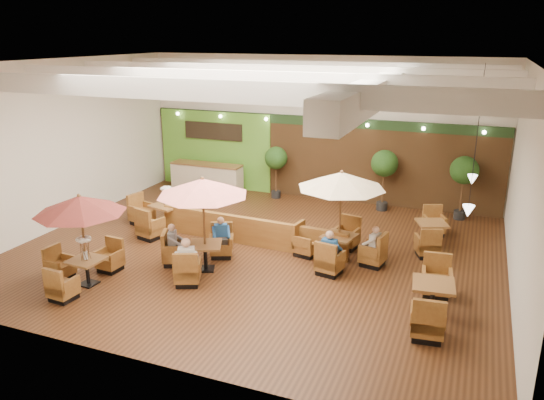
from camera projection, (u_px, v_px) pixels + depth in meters
The scene contains 17 objects.
room at pixel (279, 125), 15.83m from camera, with size 14.04×14.00×5.52m.
service_counter at pixel (207, 178), 21.81m from camera, with size 3.00×0.75×1.18m.
booth_divider at pixel (250, 231), 16.29m from camera, with size 6.26×0.18×0.87m, color brown.
table_0 at pixel (80, 220), 13.30m from camera, with size 2.35×2.42×2.47m.
table_1 at pixel (201, 203), 14.12m from camera, with size 2.62×2.78×2.67m.
table_2 at pixel (341, 200), 14.73m from camera, with size 2.70×2.70×2.68m.
table_3 at pixel (161, 214), 17.81m from camera, with size 2.02×2.91×1.60m.
table_4 at pixel (432, 300), 12.17m from camera, with size 1.03×2.83×1.04m.
table_5 at pixel (431, 234), 16.26m from camera, with size 1.11×2.71×0.95m.
topiary_0 at pixel (276, 160), 20.66m from camera, with size 0.89×0.89×2.06m.
topiary_1 at pixel (384, 166), 19.15m from camera, with size 0.97×0.97×2.26m.
topiary_2 at pixel (464, 173), 18.19m from camera, with size 0.97×0.97×2.26m.
diner_0 at pixel (187, 257), 13.58m from camera, with size 0.47×0.45×0.85m.
diner_1 at pixel (221, 233), 15.32m from camera, with size 0.43×0.41×0.75m.
diner_2 at pixel (174, 240), 14.79m from camera, with size 0.39×0.42×0.75m.
diner_3 at pixel (330, 248), 14.18m from camera, with size 0.41×0.34×0.81m.
diner_4 at pixel (374, 241), 14.72m from camera, with size 0.36×0.39×0.73m.
Camera 1 is at (5.84, -13.53, 6.23)m, focal length 35.00 mm.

